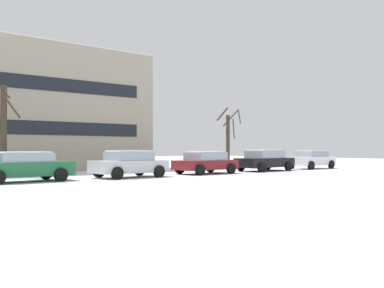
{
  "coord_description": "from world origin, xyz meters",
  "views": [
    {
      "loc": [
        -2.78,
        -11.32,
        1.54
      ],
      "look_at": [
        10.18,
        5.29,
        1.77
      ],
      "focal_mm": 39.68,
      "sensor_mm": 36.0,
      "label": 1
    }
  ],
  "objects_px": {
    "parked_car_maroon": "(206,162)",
    "parked_car_white": "(311,159)",
    "parked_car_green": "(24,166)",
    "parked_car_black": "(265,160)",
    "parked_car_silver": "(129,164)"
  },
  "relations": [
    {
      "from": "parked_car_green",
      "to": "parked_car_white",
      "type": "xyz_separation_m",
      "value": [
        21.46,
        -0.17,
        0.0
      ]
    },
    {
      "from": "parked_car_green",
      "to": "parked_car_white",
      "type": "height_order",
      "value": "parked_car_white"
    },
    {
      "from": "parked_car_silver",
      "to": "parked_car_black",
      "type": "distance_m",
      "value": 10.73
    },
    {
      "from": "parked_car_green",
      "to": "parked_car_black",
      "type": "xyz_separation_m",
      "value": [
        16.09,
        -0.26,
        0.02
      ]
    },
    {
      "from": "parked_car_green",
      "to": "parked_car_white",
      "type": "relative_size",
      "value": 1.03
    },
    {
      "from": "parked_car_maroon",
      "to": "parked_car_white",
      "type": "height_order",
      "value": "parked_car_white"
    },
    {
      "from": "parked_car_green",
      "to": "parked_car_silver",
      "type": "bearing_deg",
      "value": -3.55
    },
    {
      "from": "parked_car_green",
      "to": "parked_car_maroon",
      "type": "xyz_separation_m",
      "value": [
        10.73,
        -0.29,
        -0.02
      ]
    },
    {
      "from": "parked_car_green",
      "to": "parked_car_white",
      "type": "bearing_deg",
      "value": -0.47
    },
    {
      "from": "parked_car_maroon",
      "to": "parked_car_black",
      "type": "height_order",
      "value": "parked_car_black"
    },
    {
      "from": "parked_car_black",
      "to": "parked_car_silver",
      "type": "bearing_deg",
      "value": -179.59
    },
    {
      "from": "parked_car_maroon",
      "to": "parked_car_black",
      "type": "relative_size",
      "value": 0.9
    },
    {
      "from": "parked_car_green",
      "to": "parked_car_black",
      "type": "bearing_deg",
      "value": -0.91
    },
    {
      "from": "parked_car_green",
      "to": "parked_car_silver",
      "type": "relative_size",
      "value": 1.08
    },
    {
      "from": "parked_car_maroon",
      "to": "parked_car_white",
      "type": "xyz_separation_m",
      "value": [
        10.73,
        0.11,
        0.02
      ]
    }
  ]
}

